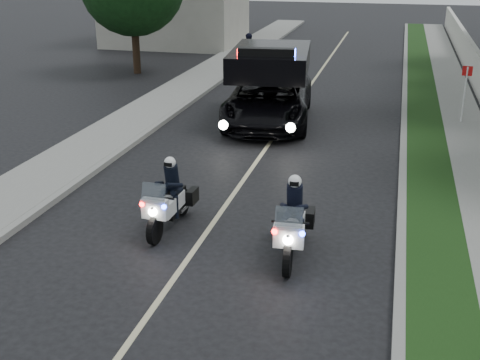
{
  "coord_description": "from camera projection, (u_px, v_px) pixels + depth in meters",
  "views": [
    {
      "loc": [
        3.7,
        -11.05,
        5.82
      ],
      "look_at": [
        0.56,
        1.14,
        1.0
      ],
      "focal_mm": 45.75,
      "sensor_mm": 36.0,
      "label": 1
    }
  ],
  "objects": [
    {
      "name": "sign_post",
      "position": [
        460.0,
        126.0,
        21.19
      ],
      "size": [
        0.38,
        0.38,
        2.14
      ],
      "primitive_type": null,
      "rotation": [
        0.0,
        0.0,
        -0.13
      ],
      "color": "#A61C0B",
      "rests_on": "ground"
    },
    {
      "name": "lane_marking",
      "position": [
        286.0,
        119.0,
        21.97
      ],
      "size": [
        0.12,
        50.0,
        0.01
      ],
      "primitive_type": "cube",
      "color": "#BFB78C",
      "rests_on": "ground"
    },
    {
      "name": "curb_right",
      "position": [
        404.0,
        125.0,
        20.99
      ],
      "size": [
        0.2,
        60.0,
        0.15
      ],
      "primitive_type": "cube",
      "color": "gray",
      "rests_on": "ground"
    },
    {
      "name": "sidewalk_right",
      "position": [
        465.0,
        129.0,
        20.53
      ],
      "size": [
        1.4,
        60.0,
        0.16
      ],
      "primitive_type": "cube",
      "color": "gray",
      "rests_on": "ground"
    },
    {
      "name": "police_moto_right",
      "position": [
        292.0,
        255.0,
        12.33
      ],
      "size": [
        0.82,
        2.01,
        1.67
      ],
      "primitive_type": null,
      "rotation": [
        0.0,
        0.0,
        0.07
      ],
      "color": "silver",
      "rests_on": "ground"
    },
    {
      "name": "bicycle",
      "position": [
        248.0,
        76.0,
        29.24
      ],
      "size": [
        0.78,
        1.83,
        0.93
      ],
      "primitive_type": "imported",
      "rotation": [
        0.0,
        0.0,
        0.09
      ],
      "color": "black",
      "rests_on": "ground"
    },
    {
      "name": "police_suv",
      "position": [
        268.0,
        122.0,
        21.66
      ],
      "size": [
        3.5,
        6.38,
        2.97
      ],
      "primitive_type": "imported",
      "rotation": [
        0.0,
        0.0,
        0.11
      ],
      "color": "black",
      "rests_on": "ground"
    },
    {
      "name": "sidewalk_left",
      "position": [
        151.0,
        108.0,
        23.16
      ],
      "size": [
        2.0,
        60.0,
        0.16
      ],
      "primitive_type": "cube",
      "color": "gray",
      "rests_on": "ground"
    },
    {
      "name": "tree_left_near",
      "position": [
        138.0,
        73.0,
        30.02
      ],
      "size": [
        5.72,
        5.72,
        8.26
      ],
      "primitive_type": null,
      "rotation": [
        0.0,
        0.0,
        0.17
      ],
      "color": "#123613",
      "rests_on": "ground"
    },
    {
      "name": "curb_left",
      "position": [
        179.0,
        110.0,
        22.9
      ],
      "size": [
        0.2,
        60.0,
        0.15
      ],
      "primitive_type": "cube",
      "color": "gray",
      "rests_on": "ground"
    },
    {
      "name": "grass_verge",
      "position": [
        425.0,
        127.0,
        20.83
      ],
      "size": [
        1.2,
        60.0,
        0.16
      ],
      "primitive_type": "cube",
      "color": "#193814",
      "rests_on": "ground"
    },
    {
      "name": "ground",
      "position": [
        201.0,
        240.0,
        12.93
      ],
      "size": [
        120.0,
        120.0,
        0.0
      ],
      "primitive_type": "plane",
      "color": "black",
      "rests_on": "ground"
    },
    {
      "name": "cyclist",
      "position": [
        248.0,
        76.0,
        29.24
      ],
      "size": [
        0.69,
        0.48,
        1.85
      ],
      "primitive_type": "imported",
      "rotation": [
        0.0,
        0.0,
        3.2
      ],
      "color": "black",
      "rests_on": "ground"
    },
    {
      "name": "police_moto_left",
      "position": [
        170.0,
        227.0,
        13.53
      ],
      "size": [
        0.73,
        1.92,
        1.61
      ],
      "primitive_type": null,
      "rotation": [
        0.0,
        0.0,
        -0.04
      ],
      "color": "silver",
      "rests_on": "ground"
    },
    {
      "name": "tree_left_far",
      "position": [
        204.0,
        35.0,
        43.08
      ],
      "size": [
        8.25,
        8.25,
        10.63
      ],
      "primitive_type": null,
      "rotation": [
        0.0,
        0.0,
        -0.37
      ],
      "color": "black",
      "rests_on": "ground"
    }
  ]
}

